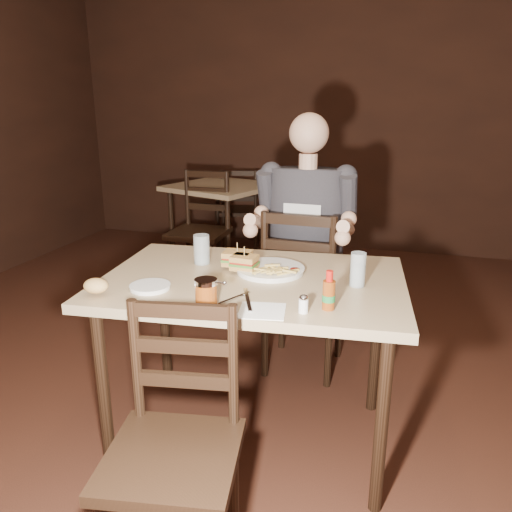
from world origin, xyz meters
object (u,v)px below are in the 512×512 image
(diner, at_px, (305,206))
(glass_right, at_px, (358,269))
(bg_chair_far, at_px, (241,211))
(bg_table, at_px, (222,195))
(side_plate, at_px, (150,287))
(hot_sauce, at_px, (329,290))
(main_table, at_px, (253,295))
(syrup_dispenser, at_px, (206,293))
(chair_near, at_px, (172,457))
(bg_chair_near, at_px, (199,233))
(dinner_plate, at_px, (270,270))
(glass_left, at_px, (202,249))
(chair_far, at_px, (305,290))

(diner, bearing_deg, glass_right, -60.00)
(bg_chair_far, distance_m, diner, 2.47)
(bg_table, distance_m, side_plate, 2.58)
(hot_sauce, bearing_deg, main_table, 145.49)
(side_plate, bearing_deg, syrup_dispenser, -21.52)
(chair_near, relative_size, glass_right, 6.36)
(main_table, xyz_separation_m, bg_chair_near, (-0.96, 1.72, -0.22))
(bg_table, relative_size, chair_near, 1.17)
(dinner_plate, xyz_separation_m, glass_right, (0.37, -0.06, 0.06))
(syrup_dispenser, bearing_deg, main_table, 73.76)
(diner, relative_size, side_plate, 6.04)
(hot_sauce, bearing_deg, dinner_plate, 131.93)
(bg_table, bearing_deg, glass_right, -58.31)
(side_plate, bearing_deg, dinner_plate, 39.03)
(main_table, relative_size, chair_near, 1.50)
(glass_left, relative_size, side_plate, 0.85)
(bg_table, relative_size, hot_sauce, 7.13)
(bg_table, height_order, chair_far, chair_far)
(dinner_plate, xyz_separation_m, side_plate, (-0.40, -0.32, -0.00))
(dinner_plate, xyz_separation_m, glass_left, (-0.33, 0.03, 0.06))
(bg_chair_far, height_order, glass_right, glass_right)
(chair_far, relative_size, glass_right, 6.90)
(chair_far, xyz_separation_m, bg_chair_far, (-1.06, 2.12, -0.04))
(dinner_plate, distance_m, side_plate, 0.51)
(bg_chair_near, xyz_separation_m, syrup_dispenser, (0.89, -2.06, 0.35))
(bg_chair_near, xyz_separation_m, glass_left, (0.69, -1.60, 0.37))
(hot_sauce, bearing_deg, chair_near, -129.18)
(bg_chair_near, relative_size, side_plate, 6.08)
(bg_chair_far, bearing_deg, glass_right, 103.51)
(chair_far, distance_m, syrup_dispenser, 1.11)
(chair_near, distance_m, hot_sauce, 0.74)
(glass_right, height_order, side_plate, glass_right)
(bg_chair_far, xyz_separation_m, glass_left, (0.69, -2.70, 0.41))
(bg_table, height_order, syrup_dispenser, syrup_dispenser)
(diner, height_order, dinner_plate, diner)
(main_table, distance_m, dinner_plate, 0.14)
(bg_chair_far, height_order, bg_chair_near, bg_chair_near)
(dinner_plate, bearing_deg, diner, 85.88)
(bg_chair_far, xyz_separation_m, diner, (1.05, -2.17, 0.53))
(hot_sauce, bearing_deg, chair_far, 105.16)
(main_table, distance_m, bg_table, 2.47)
(chair_far, relative_size, diner, 1.01)
(bg_chair_far, height_order, syrup_dispenser, syrup_dispenser)
(glass_right, height_order, syrup_dispenser, glass_right)
(main_table, relative_size, dinner_plate, 4.58)
(main_table, height_order, hot_sauce, hot_sauce)
(bg_table, xyz_separation_m, syrup_dispenser, (0.89, -2.61, 0.14))
(dinner_plate, xyz_separation_m, hot_sauce, (0.30, -0.33, 0.06))
(bg_table, xyz_separation_m, hot_sauce, (1.31, -2.51, 0.16))
(diner, relative_size, dinner_plate, 3.28)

